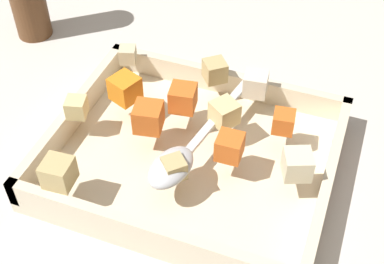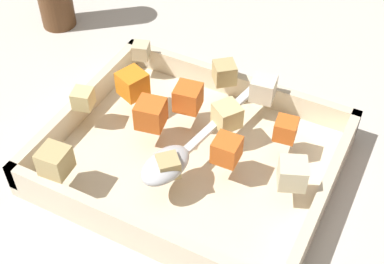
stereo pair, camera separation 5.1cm
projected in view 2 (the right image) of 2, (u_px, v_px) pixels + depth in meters
The scene contains 16 objects.
ground_plane at pixel (175, 166), 0.67m from camera, with size 4.00×4.00×0.00m, color beige.
baking_dish at pixel (192, 158), 0.66m from camera, with size 0.34×0.28×0.05m.
carrot_chunk_corner_sw at pixel (228, 148), 0.61m from camera, with size 0.03×0.03×0.03m, color orange.
carrot_chunk_corner_nw at pixel (286, 129), 0.63m from camera, with size 0.03×0.03×0.03m, color orange.
carrot_chunk_near_left at pixel (133, 84), 0.68m from camera, with size 0.03×0.03×0.03m, color orange.
carrot_chunk_corner_se at pixel (188, 97), 0.66m from camera, with size 0.03×0.03×0.03m, color orange.
carrot_chunk_heap_side at pixel (151, 114), 0.64m from camera, with size 0.03×0.03×0.03m, color orange.
potato_chunk_under_handle at pixel (227, 115), 0.64m from camera, with size 0.03×0.03×0.03m, color #E0CC89.
potato_chunk_near_spoon at pixel (141, 51), 0.74m from camera, with size 0.02×0.02×0.02m, color beige.
potato_chunk_center at pixel (292, 173), 0.58m from camera, with size 0.03×0.03×0.03m, color beige.
potato_chunk_far_right at pixel (168, 166), 0.59m from camera, with size 0.02×0.02×0.02m, color tan.
potato_chunk_front_center at pixel (55, 161), 0.59m from camera, with size 0.03×0.03×0.03m, color tan.
potato_chunk_far_left at pixel (224, 73), 0.70m from camera, with size 0.03×0.03×0.03m, color tan.
potato_chunk_rim_edge at pixel (85, 96), 0.67m from camera, with size 0.02×0.02×0.02m, color #E0CC89.
parsnip_chunk_near_right at pixel (263, 88), 0.68m from camera, with size 0.03×0.03×0.03m, color silver.
serving_spoon at pixel (173, 159), 0.60m from camera, with size 0.07×0.23×0.02m.
Camera 2 is at (0.22, -0.38, 0.51)m, focal length 50.08 mm.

